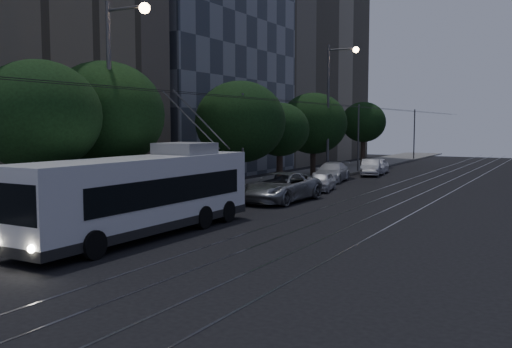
{
  "coord_description": "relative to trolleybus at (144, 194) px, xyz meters",
  "views": [
    {
      "loc": [
        11.29,
        -18.13,
        4.25
      ],
      "look_at": [
        -0.17,
        2.38,
        2.19
      ],
      "focal_mm": 40.0,
      "sensor_mm": 36.0,
      "label": 1
    }
  ],
  "objects": [
    {
      "name": "ground",
      "position": [
        2.9,
        1.48,
        -1.6
      ],
      "size": [
        120.0,
        120.0,
        0.0
      ],
      "primitive_type": "plane",
      "color": "black",
      "rests_on": "ground"
    },
    {
      "name": "sidewalk",
      "position": [
        -4.6,
        21.48,
        -1.53
      ],
      "size": [
        5.0,
        90.0,
        0.15
      ],
      "primitive_type": "cube",
      "color": "slate",
      "rests_on": "ground"
    },
    {
      "name": "tram_rails",
      "position": [
        5.4,
        21.48,
        -1.59
      ],
      "size": [
        4.52,
        90.0,
        0.02
      ],
      "color": "gray",
      "rests_on": "ground"
    },
    {
      "name": "overhead_wires",
      "position": [
        -2.07,
        21.48,
        1.87
      ],
      "size": [
        2.23,
        90.0,
        6.0
      ],
      "color": "black",
      "rests_on": "ground"
    },
    {
      "name": "building_glass_mid",
      "position": [
        -16.1,
        23.48,
        11.82
      ],
      "size": [
        14.4,
        18.4,
        26.8
      ],
      "color": "#3B414B",
      "rests_on": "ground"
    },
    {
      "name": "building_tan_far",
      "position": [
        -16.1,
        43.48,
        15.82
      ],
      "size": [
        14.4,
        22.4,
        34.8
      ],
      "color": "gray",
      "rests_on": "ground"
    },
    {
      "name": "trolleybus",
      "position": [
        0.0,
        0.0,
        0.0
      ],
      "size": [
        2.58,
        11.71,
        5.63
      ],
      "rotation": [
        0.0,
        0.0,
        -0.01
      ],
      "color": "silver",
      "rests_on": "ground"
    },
    {
      "name": "pickup_silver",
      "position": [
        0.2,
        11.17,
        -0.8
      ],
      "size": [
        2.89,
        5.86,
        1.6
      ],
      "primitive_type": "imported",
      "rotation": [
        0.0,
        0.0,
        -0.04
      ],
      "color": "#979A9E",
      "rests_on": "ground"
    },
    {
      "name": "car_white_a",
      "position": [
        0.2,
        16.96,
        -0.99
      ],
      "size": [
        2.1,
        3.79,
        1.22
      ],
      "primitive_type": "imported",
      "rotation": [
        0.0,
        0.0,
        0.19
      ],
      "color": "silver",
      "rests_on": "ground"
    },
    {
      "name": "car_white_b",
      "position": [
        -1.4,
        22.75,
        -0.89
      ],
      "size": [
        2.69,
        5.15,
        1.42
      ],
      "primitive_type": "imported",
      "rotation": [
        0.0,
        0.0,
        0.15
      ],
      "color": "#B7B7BB",
      "rests_on": "ground"
    },
    {
      "name": "car_white_c",
      "position": [
        -0.42,
        28.93,
        -0.92
      ],
      "size": [
        2.46,
        4.38,
        1.37
      ],
      "primitive_type": "imported",
      "rotation": [
        0.0,
        0.0,
        0.26
      ],
      "color": "#B3B3B8",
      "rests_on": "ground"
    },
    {
      "name": "car_white_d",
      "position": [
        -0.51,
        31.1,
        -0.92
      ],
      "size": [
        2.16,
        4.17,
        1.36
      ],
      "primitive_type": "imported",
      "rotation": [
        0.0,
        0.0,
        0.14
      ],
      "color": "white",
      "rests_on": "ground"
    },
    {
      "name": "tree_0",
      "position": [
        -3.67,
        -1.65,
        2.95
      ],
      "size": [
        4.73,
        4.73,
        6.7
      ],
      "color": "black",
      "rests_on": "ground"
    },
    {
      "name": "tree_1",
      "position": [
        -4.1,
        2.32,
        3.05
      ],
      "size": [
        5.29,
        5.29,
        7.04
      ],
      "color": "black",
      "rests_on": "ground"
    },
    {
      "name": "tree_2",
      "position": [
        -3.6,
        13.23,
        2.78
      ],
      "size": [
        5.53,
        5.53,
        6.88
      ],
      "color": "black",
      "rests_on": "ground"
    },
    {
      "name": "tree_3",
      "position": [
        -3.6,
        18.56,
        2.27
      ],
      "size": [
        4.11,
        4.11,
        5.74
      ],
      "color": "black",
      "rests_on": "ground"
    },
    {
      "name": "tree_4",
      "position": [
        -4.1,
        25.48,
        2.7
      ],
      "size": [
        5.43,
        5.43,
        6.76
      ],
      "color": "black",
      "rests_on": "ground"
    },
    {
      "name": "tree_5",
      "position": [
        -4.1,
        37.86,
        2.84
      ],
      "size": [
        4.41,
        4.41,
        6.45
      ],
      "color": "black",
      "rests_on": "ground"
    },
    {
      "name": "streetlamp_near",
      "position": [
        -2.5,
        1.36,
        4.04
      ],
      "size": [
        2.28,
        0.44,
        9.31
      ],
      "color": "#535255",
      "rests_on": "ground"
    },
    {
      "name": "streetlamp_far",
      "position": [
        -1.88,
        24.13,
        4.55
      ],
      "size": [
        2.47,
        0.44,
        10.23
      ],
      "color": "#535255",
      "rests_on": "ground"
    }
  ]
}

